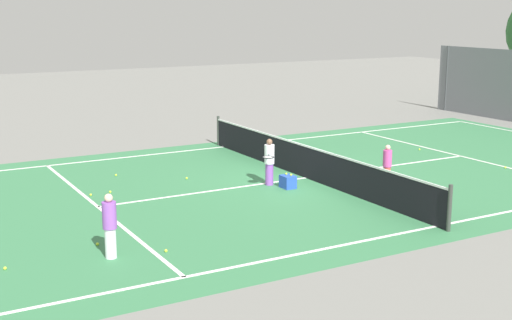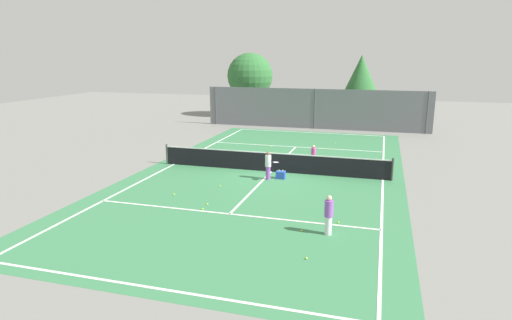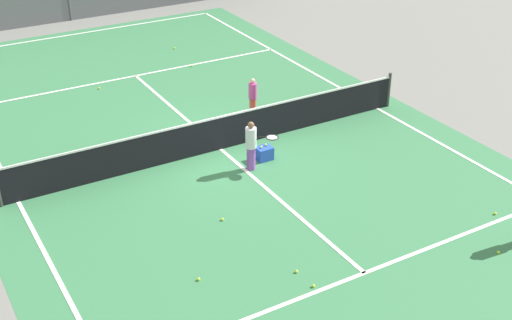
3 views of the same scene
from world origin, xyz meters
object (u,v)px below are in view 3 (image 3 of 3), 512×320
at_px(tennis_ball_0, 222,219).
at_px(tennis_ball_6, 296,271).
at_px(player_0, 253,97).
at_px(player_1, 252,145).
at_px(tennis_ball_2, 199,279).
at_px(tennis_ball_8, 498,252).
at_px(ball_crate, 264,153).
at_px(tennis_ball_4, 175,48).
at_px(tennis_ball_9, 313,286).
at_px(tennis_ball_1, 495,213).
at_px(tennis_ball_5, 99,88).
at_px(tennis_ball_7, 192,66).

distance_m(tennis_ball_0, tennis_ball_6, 2.52).
height_order(player_0, tennis_ball_0, player_0).
distance_m(player_1, tennis_ball_2, 4.83).
bearing_deg(tennis_ball_8, tennis_ball_0, 137.80).
height_order(player_1, ball_crate, player_1).
xyz_separation_m(tennis_ball_6, tennis_ball_8, (4.10, -1.61, 0.00)).
xyz_separation_m(tennis_ball_4, tennis_ball_9, (-3.50, -14.56, 0.00)).
bearing_deg(ball_crate, tennis_ball_9, -110.33).
height_order(tennis_ball_1, tennis_ball_5, same).
height_order(tennis_ball_1, tennis_ball_7, same).
relative_size(tennis_ball_1, tennis_ball_7, 1.00).
bearing_deg(ball_crate, tennis_ball_8, -70.74).
relative_size(tennis_ball_1, tennis_ball_2, 1.00).
xyz_separation_m(tennis_ball_6, tennis_ball_7, (3.27, 11.93, 0.00)).
height_order(tennis_ball_0, tennis_ball_2, same).
xyz_separation_m(player_0, tennis_ball_4, (0.44, 6.80, -0.58)).
relative_size(tennis_ball_0, tennis_ball_8, 1.00).
bearing_deg(player_0, tennis_ball_6, -113.27).
relative_size(player_0, tennis_ball_5, 18.07).
bearing_deg(tennis_ball_6, tennis_ball_4, 75.82).
xyz_separation_m(tennis_ball_0, tennis_ball_4, (3.95, 11.52, 0.00)).
bearing_deg(tennis_ball_6, player_0, 66.73).
xyz_separation_m(tennis_ball_5, tennis_ball_7, (3.56, 0.36, 0.00)).
relative_size(tennis_ball_0, tennis_ball_5, 1.00).
bearing_deg(tennis_ball_0, tennis_ball_8, -42.20).
distance_m(tennis_ball_4, tennis_ball_6, 14.44).
xyz_separation_m(player_0, tennis_ball_5, (-3.39, 4.36, -0.58)).
xyz_separation_m(ball_crate, tennis_ball_9, (-1.90, -5.14, -0.15)).
distance_m(tennis_ball_4, tennis_ball_9, 14.98).
height_order(player_1, tennis_ball_1, player_1).
distance_m(tennis_ball_6, tennis_ball_9, 0.56).
height_order(tennis_ball_5, tennis_ball_8, same).
bearing_deg(tennis_ball_0, player_1, 44.78).
distance_m(player_0, tennis_ball_0, 5.91).
bearing_deg(player_0, player_1, -120.21).
relative_size(tennis_ball_4, tennis_ball_7, 1.00).
distance_m(player_1, tennis_ball_0, 2.64).
bearing_deg(tennis_ball_8, tennis_ball_6, 158.59).
bearing_deg(tennis_ball_0, ball_crate, 41.60).
xyz_separation_m(tennis_ball_1, tennis_ball_4, (-1.68, 14.49, 0.00)).
bearing_deg(tennis_ball_5, player_1, -76.99).
xyz_separation_m(ball_crate, tennis_ball_7, (1.33, 7.36, -0.15)).
relative_size(player_1, ball_crate, 3.17).
relative_size(ball_crate, tennis_ball_9, 6.48).
distance_m(tennis_ball_7, tennis_ball_8, 13.57).
height_order(tennis_ball_0, tennis_ball_1, same).
relative_size(player_0, tennis_ball_9, 18.07).
xyz_separation_m(ball_crate, tennis_ball_0, (-2.36, -2.09, -0.15)).
height_order(tennis_ball_1, tennis_ball_8, same).
bearing_deg(tennis_ball_5, tennis_ball_1, -65.44).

